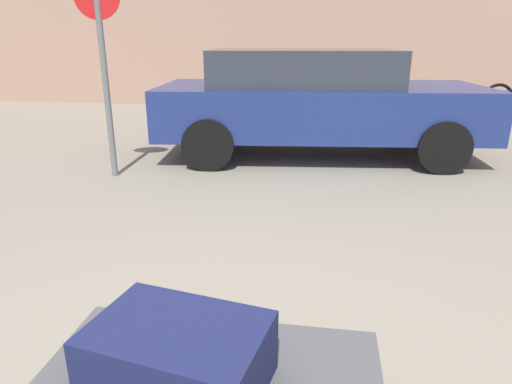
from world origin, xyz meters
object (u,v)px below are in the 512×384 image
object	(u,v)px
suitcase_navy_stacked_top	(179,356)
bollard_kerb_near	(456,116)
parked_car	(316,100)
no_parking_sign	(103,54)

from	to	relation	value
suitcase_navy_stacked_top	bollard_kerb_near	bearing A→B (deg)	79.43
parked_car	no_parking_sign	world-z (taller)	no_parking_sign
suitcase_navy_stacked_top	bollard_kerb_near	xyz separation A→B (m)	(2.72, 6.99, -0.19)
suitcase_navy_stacked_top	bollard_kerb_near	size ratio (longest dim) A/B	1.10
suitcase_navy_stacked_top	parked_car	size ratio (longest dim) A/B	0.14
suitcase_navy_stacked_top	no_parking_sign	world-z (taller)	no_parking_sign
parked_car	bollard_kerb_near	world-z (taller)	parked_car
suitcase_navy_stacked_top	no_parking_sign	xyz separation A→B (m)	(-1.98, 3.55, 0.93)
bollard_kerb_near	no_parking_sign	world-z (taller)	no_parking_sign
suitcase_navy_stacked_top	parked_car	xyz separation A→B (m)	(0.33, 4.97, 0.29)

